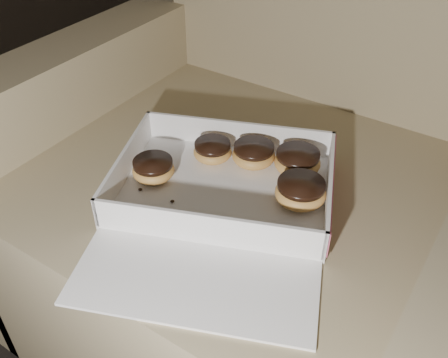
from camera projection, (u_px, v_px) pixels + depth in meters
armchair at (260, 202)px, 1.06m from camera, size 0.97×0.82×1.02m
bakery_box at (221, 200)px, 0.84m from camera, size 0.49×0.53×0.06m
donut_a at (297, 161)px, 0.90m from camera, size 0.08×0.08×0.04m
donut_b at (213, 151)px, 0.93m from camera, size 0.07×0.07×0.04m
donut_c at (153, 169)px, 0.88m from camera, size 0.08×0.08×0.04m
donut_d at (301, 192)px, 0.83m from camera, size 0.09×0.09×0.04m
donut_e at (254, 154)px, 0.92m from camera, size 0.08×0.08×0.04m
crumb_a at (162, 227)px, 0.79m from camera, size 0.01×0.01×0.00m
crumb_b at (140, 190)px, 0.87m from camera, size 0.01×0.01×0.00m
crumb_c at (266, 236)px, 0.78m from camera, size 0.01×0.01×0.00m
crumb_d at (172, 201)px, 0.84m from camera, size 0.01×0.01×0.00m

